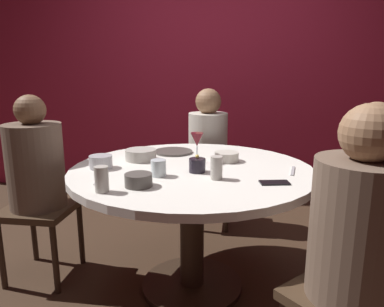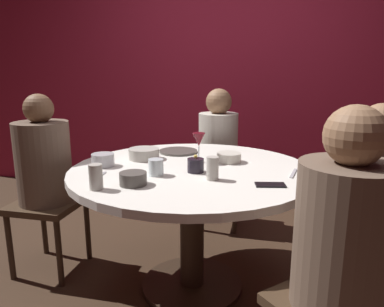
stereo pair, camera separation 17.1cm
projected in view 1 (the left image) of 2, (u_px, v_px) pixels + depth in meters
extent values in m
plane|color=#382619|center=(192.00, 286.00, 2.18)|extent=(8.00, 8.00, 0.00)
cube|color=maroon|center=(216.00, 69.00, 3.64)|extent=(6.00, 0.10, 2.60)
cylinder|color=silver|center=(192.00, 171.00, 2.02)|extent=(1.36, 1.36, 0.04)
cylinder|color=#332319|center=(192.00, 232.00, 2.10)|extent=(0.14, 0.14, 0.71)
cylinder|color=#2D2116|center=(192.00, 284.00, 2.18)|extent=(0.60, 0.60, 0.03)
cube|color=#3F2D1E|center=(40.00, 209.00, 2.21)|extent=(0.40, 0.40, 0.04)
cylinder|color=brown|center=(36.00, 166.00, 2.15)|extent=(0.33, 0.33, 0.51)
sphere|color=brown|center=(30.00, 110.00, 2.07)|extent=(0.18, 0.18, 0.18)
cylinder|color=#332319|center=(1.00, 255.00, 2.12)|extent=(0.04, 0.04, 0.43)
cylinder|color=#332319|center=(55.00, 259.00, 2.07)|extent=(0.04, 0.04, 0.43)
cylinder|color=#332319|center=(34.00, 231.00, 2.45)|extent=(0.04, 0.04, 0.43)
cylinder|color=#332319|center=(81.00, 234.00, 2.40)|extent=(0.04, 0.04, 0.43)
cube|color=#3F2D1E|center=(208.00, 172.00, 3.01)|extent=(0.40, 0.40, 0.04)
cylinder|color=beige|center=(208.00, 142.00, 2.95)|extent=(0.32, 0.32, 0.48)
sphere|color=#8C6647|center=(208.00, 101.00, 2.88)|extent=(0.21, 0.21, 0.21)
cylinder|color=#332319|center=(190.00, 191.00, 3.25)|extent=(0.04, 0.04, 0.43)
cylinder|color=#332319|center=(185.00, 205.00, 2.92)|extent=(0.04, 0.04, 0.43)
cylinder|color=#332319|center=(228.00, 193.00, 3.21)|extent=(0.04, 0.04, 0.43)
cylinder|color=#332319|center=(226.00, 207.00, 2.88)|extent=(0.04, 0.04, 0.43)
cube|color=#3F2D1E|center=(364.00, 226.00, 1.96)|extent=(0.40, 0.40, 0.04)
cylinder|color=brown|center=(369.00, 182.00, 1.90)|extent=(0.30, 0.30, 0.47)
sphere|color=#8C6647|center=(376.00, 121.00, 1.83)|extent=(0.20, 0.20, 0.20)
cylinder|color=#332319|center=(380.00, 253.00, 2.15)|extent=(0.04, 0.04, 0.43)
cylinder|color=#332319|center=(322.00, 249.00, 2.19)|extent=(0.04, 0.04, 0.43)
cylinder|color=#332319|center=(335.00, 280.00, 1.87)|extent=(0.04, 0.04, 0.43)
cube|color=#3F2D1E|center=(351.00, 300.00, 1.32)|extent=(0.57, 0.57, 0.04)
cylinder|color=brown|center=(359.00, 231.00, 1.26)|extent=(0.48, 0.48, 0.51)
sphere|color=#8C6647|center=(370.00, 133.00, 1.19)|extent=(0.20, 0.20, 0.20)
cylinder|color=black|center=(197.00, 165.00, 1.91)|extent=(0.09, 0.09, 0.07)
sphere|color=#F9D159|center=(197.00, 156.00, 1.90)|extent=(0.02, 0.02, 0.02)
cylinder|color=silver|center=(197.00, 162.00, 2.13)|extent=(0.06, 0.06, 0.01)
cylinder|color=silver|center=(197.00, 154.00, 2.12)|extent=(0.01, 0.01, 0.09)
cone|color=maroon|center=(197.00, 140.00, 2.10)|extent=(0.08, 0.08, 0.08)
cylinder|color=#4C4742|center=(173.00, 152.00, 2.38)|extent=(0.25, 0.25, 0.01)
cube|color=black|center=(275.00, 183.00, 1.72)|extent=(0.15, 0.10, 0.01)
cylinder|color=#B7B7BC|center=(101.00, 162.00, 1.99)|extent=(0.13, 0.13, 0.07)
cylinder|color=#4C4742|center=(138.00, 180.00, 1.68)|extent=(0.13, 0.13, 0.06)
cylinder|color=beige|center=(227.00, 157.00, 2.15)|extent=(0.14, 0.14, 0.06)
cylinder|color=#B2ADA3|center=(141.00, 155.00, 2.17)|extent=(0.19, 0.19, 0.07)
cylinder|color=#B2ADA3|center=(102.00, 179.00, 1.59)|extent=(0.06, 0.06, 0.12)
cylinder|color=silver|center=(158.00, 168.00, 1.84)|extent=(0.08, 0.08, 0.09)
cylinder|color=#B2ADA3|center=(216.00, 168.00, 1.78)|extent=(0.06, 0.06, 0.12)
cube|color=#B7B7BC|center=(293.00, 171.00, 1.93)|extent=(0.05, 0.18, 0.01)
cube|color=#B7B7BC|center=(100.00, 179.00, 1.78)|extent=(0.03, 0.18, 0.01)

